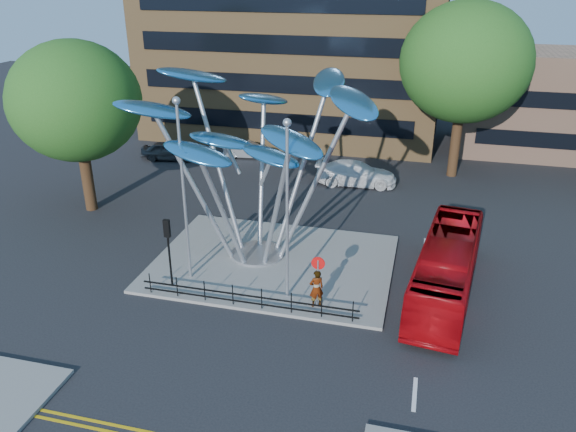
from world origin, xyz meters
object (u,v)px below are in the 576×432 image
(street_lamp_left, at_px, (182,176))
(parked_car_left, at_px, (169,151))
(traffic_light_island, at_px, (168,239))
(parked_car_mid, at_px, (248,150))
(leaf_sculpture, at_px, (254,129))
(parked_car_right, at_px, (356,173))
(street_lamp_right, at_px, (287,196))
(no_entry_sign_island, at_px, (318,273))
(red_bus, at_px, (447,268))
(pedestrian, at_px, (316,288))
(tree_right, at_px, (465,63))
(tree_left, at_px, (75,102))

(street_lamp_left, distance_m, parked_car_left, 19.61)
(traffic_light_island, distance_m, parked_car_mid, 20.04)
(leaf_sculpture, height_order, parked_car_right, leaf_sculpture)
(leaf_sculpture, bearing_deg, street_lamp_left, -127.40)
(street_lamp_left, height_order, parked_car_mid, street_lamp_left)
(street_lamp_right, bearing_deg, traffic_light_island, -174.81)
(parked_car_right, bearing_deg, street_lamp_left, 154.42)
(no_entry_sign_island, xyz_separation_m, parked_car_right, (-0.52, 15.94, -1.01))
(parked_car_right, bearing_deg, no_entry_sign_island, 178.09)
(leaf_sculpture, xyz_separation_m, red_bus, (9.55, -1.46, -5.50))
(pedestrian, bearing_deg, tree_right, -137.58)
(parked_car_mid, bearing_deg, street_lamp_right, -163.56)
(leaf_sculpture, relative_size, red_bus, 1.29)
(street_lamp_left, relative_size, street_lamp_right, 1.06)
(street_lamp_left, xyz_separation_m, no_entry_sign_island, (6.50, -0.98, -3.54))
(street_lamp_left, xyz_separation_m, parked_car_mid, (-3.15, 18.76, -4.72))
(leaf_sculpture, bearing_deg, street_lamp_right, -55.09)
(traffic_light_island, height_order, red_bus, traffic_light_island)
(no_entry_sign_island, bearing_deg, parked_car_right, 91.88)
(traffic_light_island, xyz_separation_m, parked_car_mid, (-2.65, 19.76, -1.98))
(street_lamp_right, distance_m, no_entry_sign_island, 3.64)
(parked_car_mid, bearing_deg, red_bus, -144.88)
(street_lamp_right, height_order, no_entry_sign_island, street_lamp_right)
(tree_left, bearing_deg, red_bus, -12.54)
(tree_right, xyz_separation_m, red_bus, (-0.52, -16.78, -6.66))
(traffic_light_island, height_order, pedestrian, traffic_light_island)
(no_entry_sign_island, height_order, pedestrian, no_entry_sign_island)
(no_entry_sign_island, bearing_deg, parked_car_mid, 116.04)
(pedestrian, height_order, parked_car_mid, pedestrian)
(red_bus, distance_m, parked_car_mid, 22.80)
(leaf_sculpture, height_order, traffic_light_island, leaf_sculpture)
(street_lamp_left, distance_m, traffic_light_island, 2.96)
(street_lamp_right, bearing_deg, parked_car_left, 129.16)
(tree_left, height_order, parked_car_mid, tree_left)
(red_bus, xyz_separation_m, parked_car_right, (-6.00, 13.23, -0.57))
(parked_car_left, bearing_deg, no_entry_sign_island, -148.18)
(leaf_sculpture, xyz_separation_m, no_entry_sign_island, (4.07, -4.16, -5.06))
(traffic_light_island, distance_m, no_entry_sign_island, 7.05)
(parked_car_left, bearing_deg, leaf_sculpture, -149.19)
(traffic_light_island, relative_size, no_entry_sign_island, 1.40)
(parked_car_mid, bearing_deg, pedestrian, -160.57)
(traffic_light_island, relative_size, parked_car_mid, 0.89)
(parked_car_left, xyz_separation_m, parked_car_right, (15.03, -1.81, 0.09))
(tree_right, relative_size, traffic_light_island, 3.54)
(no_entry_sign_island, bearing_deg, tree_left, 154.93)
(red_bus, distance_m, parked_car_left, 25.87)
(no_entry_sign_island, height_order, parked_car_left, no_entry_sign_island)
(tree_left, distance_m, red_bus, 22.66)
(tree_left, bearing_deg, street_lamp_right, -25.77)
(parked_car_left, bearing_deg, pedestrian, -148.28)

